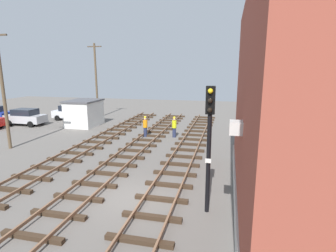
# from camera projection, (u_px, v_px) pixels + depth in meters

# --- Properties ---
(ground_plane) EXTENTS (80.00, 80.00, 0.00)m
(ground_plane) POSITION_uv_depth(u_px,v_px,m) (133.00, 198.00, 12.46)
(ground_plane) COLOR #605B56
(track_near_building) EXTENTS (2.50, 44.97, 0.32)m
(track_near_building) POSITION_uv_depth(u_px,v_px,m) (161.00, 198.00, 12.14)
(track_near_building) COLOR #38281C
(track_near_building) RESTS_ON ground
(track_centre) EXTENTS (2.50, 44.97, 0.32)m
(track_centre) POSITION_uv_depth(u_px,v_px,m) (87.00, 190.00, 12.97)
(track_centre) COLOR #38281C
(track_centre) RESTS_ON ground
(track_far) EXTENTS (2.50, 44.97, 0.32)m
(track_far) POSITION_uv_depth(u_px,v_px,m) (21.00, 183.00, 13.80)
(track_far) COLOR #38281C
(track_far) RESTS_ON ground
(signal_mast) EXTENTS (0.36, 0.40, 5.30)m
(signal_mast) POSITION_uv_depth(u_px,v_px,m) (209.00, 136.00, 10.56)
(signal_mast) COLOR black
(signal_mast) RESTS_ON ground
(brick_building) EXTENTS (7.25, 13.52, 8.87)m
(brick_building) POSITION_uv_depth(u_px,v_px,m) (334.00, 110.00, 10.02)
(brick_building) COLOR brown
(brick_building) RESTS_ON ground
(control_hut) EXTENTS (3.00, 3.80, 2.76)m
(control_hut) POSITION_uv_depth(u_px,v_px,m) (84.00, 113.00, 28.10)
(control_hut) COLOR silver
(control_hut) RESTS_ON ground
(parked_car_white) EXTENTS (4.20, 2.04, 1.76)m
(parked_car_white) POSITION_uv_depth(u_px,v_px,m) (71.00, 112.00, 31.51)
(parked_car_white) COLOR silver
(parked_car_white) RESTS_ON ground
(parked_car_silver) EXTENTS (4.20, 2.04, 1.76)m
(parked_car_silver) POSITION_uv_depth(u_px,v_px,m) (26.00, 117.00, 28.53)
(parked_car_silver) COLOR #B7B7BC
(parked_car_silver) RESTS_ON ground
(utility_pole_near) EXTENTS (1.80, 0.24, 8.68)m
(utility_pole_near) POSITION_uv_depth(u_px,v_px,m) (3.00, 89.00, 19.32)
(utility_pole_near) COLOR brown
(utility_pole_near) RESTS_ON ground
(utility_pole_far) EXTENTS (1.80, 0.24, 8.96)m
(utility_pole_far) POSITION_uv_depth(u_px,v_px,m) (96.00, 80.00, 32.13)
(utility_pole_far) COLOR brown
(utility_pole_far) RESTS_ON ground
(track_worker_foreground) EXTENTS (0.40, 0.40, 1.87)m
(track_worker_foreground) POSITION_uv_depth(u_px,v_px,m) (174.00, 127.00, 23.40)
(track_worker_foreground) COLOR #262D4C
(track_worker_foreground) RESTS_ON ground
(track_worker_distant) EXTENTS (0.40, 0.40, 1.87)m
(track_worker_distant) POSITION_uv_depth(u_px,v_px,m) (145.00, 126.00, 23.59)
(track_worker_distant) COLOR #262D4C
(track_worker_distant) RESTS_ON ground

